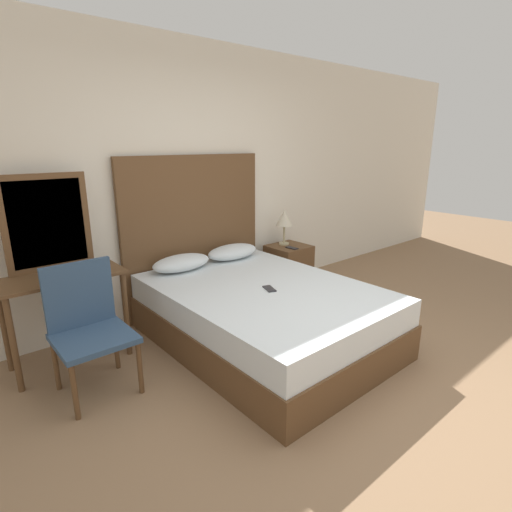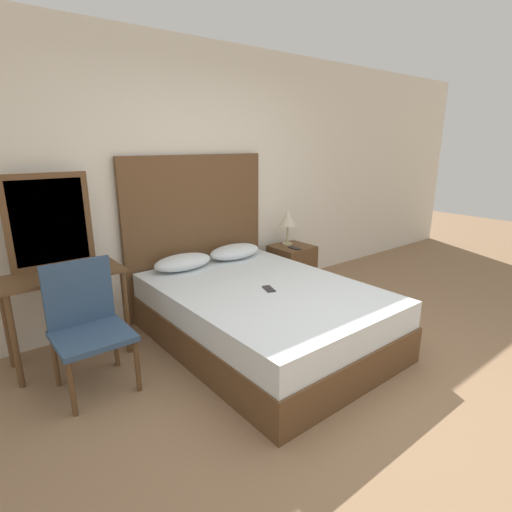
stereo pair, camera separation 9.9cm
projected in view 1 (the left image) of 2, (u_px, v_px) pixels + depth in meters
The scene contains 13 objects.
ground_plane at pixel (367, 398), 2.80m from camera, with size 16.00×16.00×0.00m, color #8C6B4C.
wall_back at pixel (189, 181), 4.08m from camera, with size 10.00×0.06×2.70m.
bed at pixel (264, 314), 3.53m from camera, with size 1.54×2.13×0.53m.
headboard at pixel (195, 234), 4.18m from camera, with size 1.61×0.05×1.61m.
pillow_left at pixel (181, 263), 3.87m from camera, with size 0.60×0.31×0.15m.
pillow_right at pixel (233, 252), 4.26m from camera, with size 0.60×0.31×0.15m.
phone_on_bed at pixel (269, 289), 3.39m from camera, with size 0.12×0.16×0.01m.
nightstand at pixel (288, 268), 4.81m from camera, with size 0.45×0.43×0.55m.
table_lamp at pixel (284, 219), 4.72m from camera, with size 0.20×0.20×0.42m.
phone_on_nightstand at pixel (292, 248), 4.62m from camera, with size 0.08×0.15×0.01m.
vanity_desk at pixel (64, 293), 3.10m from camera, with size 0.89×0.44×0.75m.
vanity_mirror at pixel (47, 223), 3.10m from camera, with size 0.63×0.03×0.76m.
chair at pixel (88, 322), 2.82m from camera, with size 0.50×0.49×0.92m.
Camera 1 is at (-2.16, -1.33, 1.73)m, focal length 28.00 mm.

